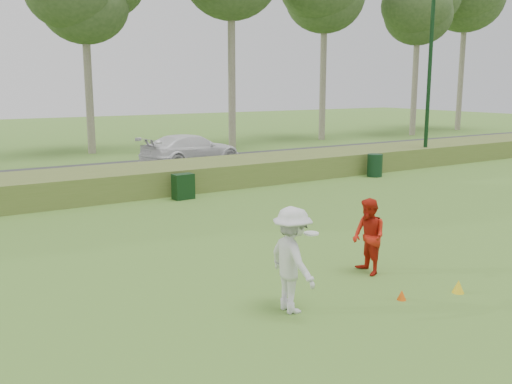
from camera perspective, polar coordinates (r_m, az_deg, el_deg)
ground at (r=11.23m, az=11.15°, el=-9.82°), size 120.00×120.00×0.00m
reed_strip at (r=21.17m, az=-11.66°, el=1.19°), size 80.00×3.00×0.90m
park_road at (r=25.92m, az=-15.57°, el=1.83°), size 80.00×6.00×0.06m
lamp_post at (r=28.31m, az=17.10°, el=13.78°), size 0.70×0.70×8.18m
tree_7 at (r=45.40m, az=15.96°, el=17.33°), size 6.50×6.50×12.50m
player_white at (r=9.90m, az=3.66°, el=-6.78°), size 0.92×1.25×1.86m
player_red at (r=12.05m, az=11.20°, el=-4.41°), size 0.74×0.87×1.59m
cone_orange at (r=10.97m, az=14.36°, el=-9.94°), size 0.17×0.17×0.19m
cone_yellow at (r=11.61m, az=19.58°, el=-8.89°), size 0.23×0.23×0.25m
utility_cabinet at (r=19.65m, az=-7.29°, el=0.55°), size 0.72×0.47×0.87m
trash_bin at (r=24.73m, az=11.79°, el=2.63°), size 0.82×0.82×0.96m
car_right at (r=27.33m, az=-6.49°, el=4.22°), size 5.34×2.91×1.47m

